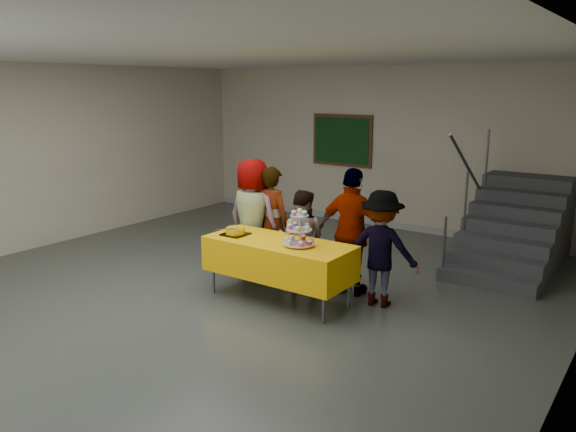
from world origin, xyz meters
name	(u,v)px	position (x,y,z in m)	size (l,w,h in m)	color
room_shell	(191,131)	(0.00, 0.02, 2.13)	(10.00, 10.04, 3.02)	#4C514C
bake_table	(279,258)	(0.70, 0.75, 0.56)	(1.88, 0.78, 0.77)	#595960
cupcake_stand	(299,233)	(1.02, 0.73, 0.93)	(0.38, 0.38, 0.44)	silver
bear_cake	(235,230)	(0.06, 0.68, 0.83)	(0.32, 0.36, 0.12)	black
schoolchild_a	(253,218)	(-0.18, 1.34, 0.83)	(0.81, 0.53, 1.66)	slate
schoolchild_b	(272,222)	(0.07, 1.46, 0.78)	(0.57, 0.37, 1.56)	slate
schoolchild_c	(301,240)	(0.67, 1.29, 0.66)	(0.65, 0.50, 1.33)	slate
schoolchild_d	(353,232)	(1.33, 1.47, 0.82)	(0.96, 0.40, 1.65)	slate
schoolchild_e	(381,249)	(1.79, 1.36, 0.72)	(0.92, 0.53, 1.43)	slate
staircase	(516,231)	(2.70, 4.13, 0.49)	(1.30, 2.40, 2.04)	#424447
noticeboard	(342,140)	(-0.86, 4.96, 1.60)	(1.30, 0.05, 1.00)	#472B16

